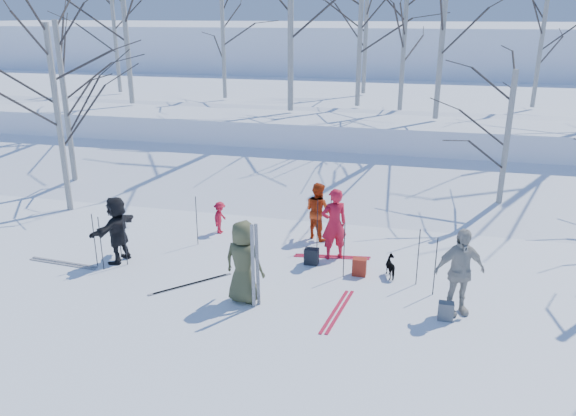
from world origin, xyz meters
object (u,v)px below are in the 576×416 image
(skier_grey_west, at_px, (117,229))
(skier_red_north, at_px, (334,224))
(skier_olive_center, at_px, (244,262))
(backpack_grey, at_px, (446,311))
(skier_redor_behind, at_px, (318,211))
(skier_red_seated, at_px, (220,218))
(dog, at_px, (392,267))
(skier_cream_east, at_px, (459,272))
(backpack_dark, at_px, (311,256))
(backpack_red, at_px, (359,267))

(skier_grey_west, bearing_deg, skier_red_north, 114.30)
(skier_olive_center, xyz_separation_m, backpack_grey, (4.16, 0.20, -0.71))
(skier_redor_behind, bearing_deg, skier_red_seated, 40.17)
(skier_red_north, bearing_deg, dog, 125.40)
(backpack_grey, bearing_deg, dog, 124.32)
(skier_olive_center, height_order, backpack_grey, skier_olive_center)
(skier_cream_east, xyz_separation_m, backpack_grey, (-0.20, -0.34, -0.73))
(skier_red_seated, xyz_separation_m, dog, (4.85, -1.66, -0.21))
(skier_grey_west, height_order, backpack_dark, skier_grey_west)
(dog, distance_m, backpack_dark, 1.98)
(backpack_grey, bearing_deg, skier_red_north, 137.56)
(skier_olive_center, distance_m, skier_red_seated, 4.06)
(backpack_grey, bearing_deg, skier_olive_center, -177.30)
(skier_red_north, relative_size, skier_cream_east, 0.99)
(skier_olive_center, relative_size, dog, 3.11)
(backpack_red, bearing_deg, skier_redor_behind, 124.33)
(skier_redor_behind, relative_size, backpack_dark, 3.93)
(skier_redor_behind, bearing_deg, backpack_dark, 130.47)
(skier_redor_behind, distance_m, skier_red_seated, 2.74)
(skier_red_north, height_order, skier_grey_west, skier_red_north)
(skier_olive_center, relative_size, backpack_dark, 4.51)
(skier_redor_behind, distance_m, backpack_grey, 4.97)
(skier_olive_center, xyz_separation_m, dog, (2.99, 1.92, -0.66))
(skier_red_north, distance_m, backpack_red, 1.33)
(skier_grey_west, relative_size, dog, 2.88)
(skier_cream_east, distance_m, backpack_red, 2.58)
(skier_olive_center, bearing_deg, backpack_grey, -166.57)
(skier_redor_behind, bearing_deg, backpack_red, 158.72)
(skier_olive_center, bearing_deg, skier_cream_east, -162.22)
(skier_red_north, height_order, dog, skier_red_north)
(skier_red_seated, xyz_separation_m, backpack_grey, (6.02, -3.38, -0.26))
(backpack_red, bearing_deg, skier_grey_west, -174.15)
(skier_red_north, bearing_deg, skier_red_seated, -44.22)
(skier_red_north, height_order, skier_cream_east, skier_cream_east)
(skier_cream_east, bearing_deg, dog, 111.40)
(skier_olive_center, bearing_deg, skier_red_north, -108.53)
(skier_red_north, xyz_separation_m, backpack_red, (0.75, -0.84, -0.70))
(skier_red_seated, height_order, backpack_dark, skier_red_seated)
(backpack_red, bearing_deg, skier_cream_east, -30.79)
(skier_olive_center, bearing_deg, dog, -136.60)
(dog, bearing_deg, skier_cream_east, 112.28)
(skier_grey_west, relative_size, backpack_red, 3.99)
(skier_red_seated, xyz_separation_m, backpack_red, (4.10, -1.77, -0.24))
(skier_grey_west, distance_m, backpack_grey, 7.88)
(backpack_red, bearing_deg, skier_red_north, 131.98)
(skier_grey_west, bearing_deg, backpack_red, 104.41)
(dog, relative_size, backpack_dark, 1.45)
(skier_red_seated, bearing_deg, skier_redor_behind, -79.80)
(skier_red_north, height_order, skier_redor_behind, skier_red_north)
(backpack_dark, bearing_deg, skier_grey_west, -168.47)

